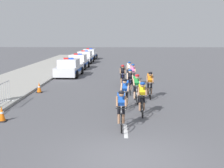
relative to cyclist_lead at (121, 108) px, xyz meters
The scene contains 20 objects.
ground_plane 2.93m from the cyclist_lead, 86.60° to the right, with size 160.00×160.00×0.00m, color #56565B.
sidewalk_slab 13.70m from the cyclist_lead, 125.17° to the left, with size 4.89×60.00×0.12m, color #A3A099.
kerb_edge 12.49m from the cyclist_lead, 116.25° to the left, with size 0.16×60.00×0.13m, color #9E9E99.
lane_markings_centre 3.81m from the cyclist_lead, 87.42° to the left, with size 0.14×17.60×0.01m.
cyclist_lead is the anchor object (origin of this frame).
cyclist_second 2.23m from the cyclist_lead, 65.36° to the left, with size 0.42×1.72×1.56m.
cyclist_third 3.06m from the cyclist_lead, 86.12° to the left, with size 0.45×1.72×1.56m.
cyclist_fourth 4.68m from the cyclist_lead, 79.85° to the left, with size 0.44×1.72×1.56m.
cyclist_fifth 5.91m from the cyclist_lead, 73.91° to the left, with size 0.43×1.72×1.56m.
cyclist_sixth 6.96m from the cyclist_lead, 85.24° to the left, with size 0.42×1.72×1.56m.
cyclist_seventh 9.55m from the cyclist_lead, 89.02° to the left, with size 0.42×1.72×1.56m.
cyclist_eighth 10.25m from the cyclist_lead, 85.07° to the left, with size 0.42×1.72×1.56m.
cyclist_ninth 11.97m from the cyclist_lead, 86.73° to the left, with size 0.43×1.72×1.56m.
police_car_nearest 15.41m from the cyclist_lead, 106.53° to the left, with size 2.12×4.46×1.59m.
police_car_second 21.13m from the cyclist_lead, 101.98° to the left, with size 2.13×4.47×1.59m.
police_car_third 27.47m from the cyclist_lead, 99.18° to the left, with size 2.11×4.45×1.59m.
police_car_furthest 33.27m from the cyclist_lead, 97.57° to the left, with size 2.12×4.46×1.59m.
crowd_barrier_middle 6.60m from the cyclist_lead, 151.24° to the left, with size 0.50×2.32×1.07m.
traffic_cone_near 8.74m from the cyclist_lead, 124.87° to the left, with size 0.36×0.36×0.64m.
traffic_cone_mid 4.99m from the cyclist_lead, 169.77° to the left, with size 0.36×0.36×0.64m.
Camera 1 is at (-0.26, -8.23, 3.51)m, focal length 48.60 mm.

